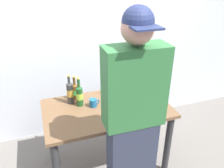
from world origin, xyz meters
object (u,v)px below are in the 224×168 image
(laptop, at_px, (124,92))
(person_figure, at_px, (133,125))
(beer_bottle_dark, at_px, (75,91))
(coffee_mug, at_px, (93,103))
(beer_bottle_brown, at_px, (79,95))
(beer_bottle_green, at_px, (70,92))

(laptop, distance_m, person_figure, 0.74)
(beer_bottle_dark, distance_m, coffee_mug, 0.25)
(beer_bottle_dark, relative_size, person_figure, 0.15)
(laptop, height_order, beer_bottle_brown, beer_bottle_brown)
(beer_bottle_green, height_order, beer_bottle_dark, beer_bottle_green)
(laptop, distance_m, beer_bottle_dark, 0.52)
(laptop, bearing_deg, beer_bottle_green, 174.00)
(beer_bottle_green, height_order, coffee_mug, beer_bottle_green)
(person_figure, relative_size, coffee_mug, 17.29)
(coffee_mug, bearing_deg, beer_bottle_green, 146.09)
(laptop, xyz_separation_m, person_figure, (-0.21, -0.70, 0.12))
(beer_bottle_dark, relative_size, beer_bottle_brown, 0.88)
(beer_bottle_green, relative_size, beer_bottle_brown, 1.03)
(laptop, relative_size, beer_bottle_dark, 1.33)
(laptop, height_order, person_figure, person_figure)
(laptop, xyz_separation_m, beer_bottle_green, (-0.57, 0.06, 0.07))
(person_figure, distance_m, coffee_mug, 0.65)
(laptop, bearing_deg, beer_bottle_brown, -178.50)
(beer_bottle_green, relative_size, person_figure, 0.17)
(laptop, height_order, beer_bottle_green, beer_bottle_green)
(beer_bottle_brown, bearing_deg, beer_bottle_dark, 99.36)
(beer_bottle_dark, bearing_deg, laptop, -12.75)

